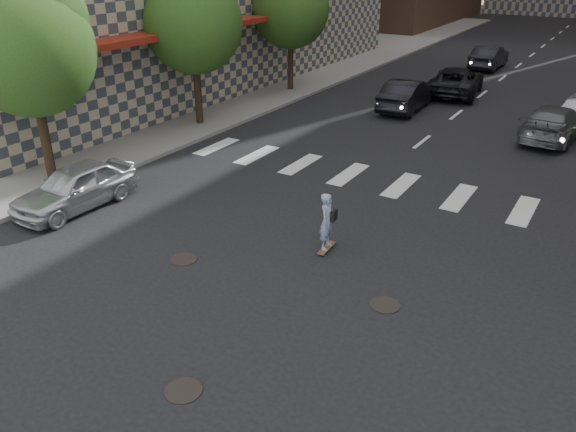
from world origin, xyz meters
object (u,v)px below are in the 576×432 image
object	(u,v)px
skateboarder	(327,221)
traffic_car_a	(407,95)
traffic_car_b	(554,123)
traffic_car_e	(489,57)
tree_a	(32,44)
traffic_car_c	(456,81)
tree_c	(293,4)
silver_sedan	(75,187)
tree_b	(196,19)

from	to	relation	value
skateboarder	traffic_car_a	xyz separation A→B (m)	(-3.44, 15.01, -0.10)
traffic_car_b	traffic_car_e	size ratio (longest dim) A/B	1.07
tree_a	traffic_car_c	world-z (taller)	tree_a
traffic_car_b	tree_a	bearing A→B (deg)	51.28
tree_c	skateboarder	distance (m)	19.09
skateboarder	traffic_car_e	bearing A→B (deg)	91.54
silver_sedan	traffic_car_e	world-z (taller)	traffic_car_e
tree_b	skateboarder	bearing A→B (deg)	-35.93
traffic_car_b	traffic_car_e	bearing A→B (deg)	-60.78
tree_c	traffic_car_c	size ratio (longest dim) A/B	1.23
tree_a	skateboarder	bearing A→B (deg)	2.51
tree_a	tree_c	bearing A→B (deg)	90.00
tree_b	traffic_car_c	world-z (taller)	tree_b
skateboarder	traffic_car_c	xyz separation A→B (m)	(-2.25, 19.51, -0.12)
silver_sedan	traffic_car_a	distance (m)	17.21
silver_sedan	traffic_car_c	xyz separation A→B (m)	(5.70, 21.10, 0.06)
traffic_car_b	traffic_car_c	size ratio (longest dim) A/B	0.91
tree_b	silver_sedan	world-z (taller)	tree_b
traffic_car_a	traffic_car_c	world-z (taller)	traffic_car_a
tree_a	skateboarder	distance (m)	11.09
tree_a	traffic_car_a	size ratio (longest dim) A/B	1.43
skateboarder	traffic_car_c	distance (m)	19.64
tree_c	silver_sedan	size ratio (longest dim) A/B	1.62
tree_c	silver_sedan	bearing A→B (deg)	-81.85
traffic_car_a	traffic_car_b	distance (m)	7.19
traffic_car_e	traffic_car_c	bearing A→B (deg)	92.63
traffic_car_a	traffic_car_b	bearing A→B (deg)	166.45
skateboarder	traffic_car_e	world-z (taller)	skateboarder
skateboarder	traffic_car_b	distance (m)	14.12
tree_b	traffic_car_e	distance (m)	22.35
tree_a	traffic_car_a	world-z (taller)	tree_a
tree_b	tree_c	bearing A→B (deg)	90.00
tree_a	skateboarder	world-z (taller)	tree_a
tree_b	traffic_car_a	bearing A→B (deg)	46.99
traffic_car_a	tree_c	bearing A→B (deg)	-6.99
traffic_car_e	traffic_car_b	bearing A→B (deg)	113.81
tree_a	tree_c	distance (m)	16.00
tree_c	traffic_car_a	world-z (taller)	tree_c
tree_a	tree_b	size ratio (longest dim) A/B	1.00
skateboarder	traffic_car_a	world-z (taller)	skateboarder
traffic_car_e	tree_c	bearing A→B (deg)	58.65
tree_b	tree_a	bearing A→B (deg)	-90.00
tree_a	traffic_car_c	bearing A→B (deg)	67.77
traffic_car_a	traffic_car_b	size ratio (longest dim) A/B	0.94
skateboarder	traffic_car_e	xyz separation A→B (m)	(-2.54, 28.10, -0.11)
tree_c	traffic_car_e	size ratio (longest dim) A/B	1.44
tree_c	skateboarder	bearing A→B (deg)	-56.19
silver_sedan	traffic_car_e	distance (m)	30.18
traffic_car_c	traffic_car_e	bearing A→B (deg)	-95.34
tree_b	traffic_car_a	world-z (taller)	tree_b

